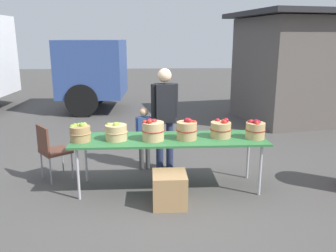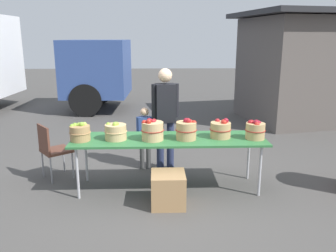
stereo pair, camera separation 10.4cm
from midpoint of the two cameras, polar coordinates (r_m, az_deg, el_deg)
ground_plane at (r=5.14m, az=-0.40°, el=-10.07°), size 40.00×40.00×0.00m
market_table at (r=4.88m, az=-0.41°, el=-2.42°), size 2.70×0.76×0.75m
apple_basket_green_0 at (r=4.88m, az=-14.82°, el=-1.09°), size 0.29×0.29×0.26m
apple_basket_green_1 at (r=4.83m, az=-9.12°, el=-0.94°), size 0.32×0.32×0.26m
apple_basket_red_0 at (r=4.76m, az=-3.12°, el=-0.69°), size 0.32×0.32×0.31m
apple_basket_red_1 at (r=4.80m, az=2.50°, el=-0.64°), size 0.30×0.30×0.30m
apple_basket_red_2 at (r=4.94m, az=8.07°, el=-0.50°), size 0.30×0.30×0.28m
apple_basket_red_3 at (r=4.98m, az=13.53°, el=-0.55°), size 0.28×0.28×0.28m
vendor_adult at (r=5.54m, az=-1.09°, el=2.40°), size 0.43×0.27×1.66m
child_customer at (r=5.66m, az=-4.45°, el=-1.23°), size 0.27×0.14×1.03m
food_kiosk at (r=9.79m, az=21.18°, el=9.06°), size 3.98×3.50×2.74m
folding_chair at (r=5.54m, az=-19.16°, el=-3.43°), size 0.56×0.56×0.86m
produce_crate at (r=4.56m, az=-0.41°, el=-10.35°), size 0.44×0.44×0.44m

